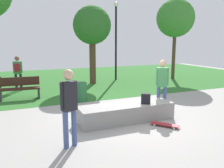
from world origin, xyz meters
The scene contains 13 objects.
ground_plane centered at (0.00, 0.00, 0.00)m, with size 28.00×28.00×0.00m, color #9E9993.
grass_lawn centered at (0.00, 8.12, 0.00)m, with size 26.60×11.76×0.01m, color #2D6B28.
concrete_ledge centered at (-0.19, -0.37, 0.26)m, with size 2.93×0.86×0.51m, color gray.
backpack_on_ledge centered at (0.39, -0.52, 0.67)m, with size 0.28×0.20×0.32m, color black.
skater_performing_trick centered at (-2.18, -1.48, 1.06)m, with size 0.41×0.29×1.79m.
skater_watching centered at (1.37, 0.04, 1.05)m, with size 0.39×0.33×1.77m.
skateboard_by_ledge centered at (0.59, -1.26, 0.06)m, with size 0.65×0.75×0.08m.
park_bench_far_right centered at (-3.03, 3.84, 0.48)m, with size 1.63×0.57×0.91m.
tree_tall_oak centered at (6.26, 5.76, 3.77)m, with size 2.34×2.34×4.97m.
tree_young_birch centered at (0.95, 6.13, 3.19)m, with size 2.10×2.10×4.31m.
lamp_post centered at (2.72, 6.87, 2.82)m, with size 0.28×0.28×4.70m.
trash_bin centered at (-0.83, 2.50, 0.38)m, with size 0.55×0.55×0.76m, color #1E592D.
pedestrian_with_backpack centered at (-3.02, 5.67, 1.01)m, with size 0.43×0.38×1.69m.
Camera 1 is at (-3.31, -6.50, 2.39)m, focal length 37.74 mm.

